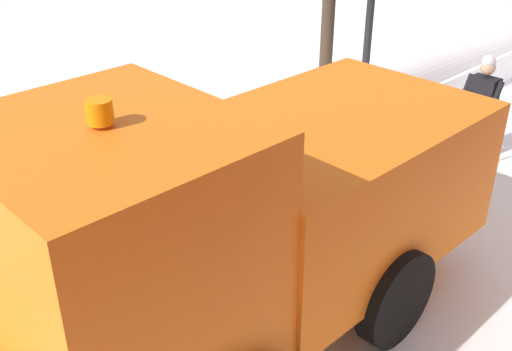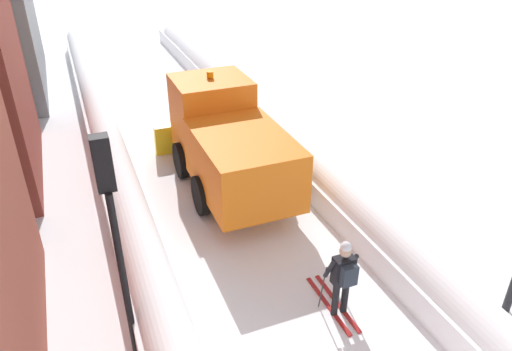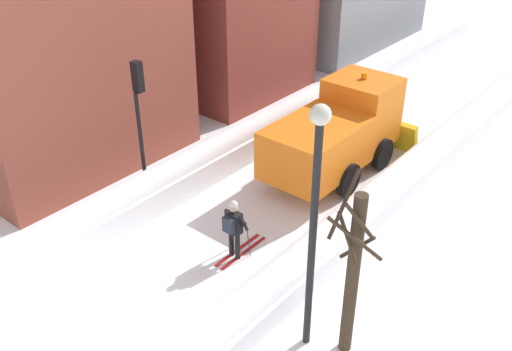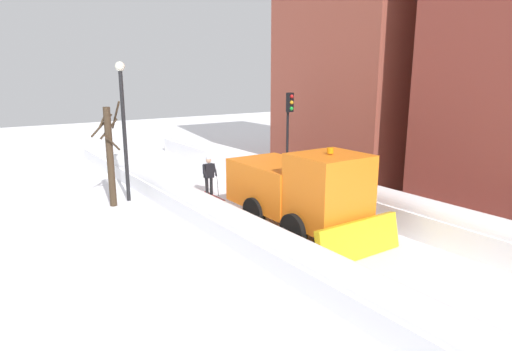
# 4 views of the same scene
# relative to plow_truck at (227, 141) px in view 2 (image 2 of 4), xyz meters

# --- Properties ---
(ground_plane) EXTENTS (80.00, 80.00, 0.00)m
(ground_plane) POSITION_rel_plow_truck_xyz_m (-0.36, 0.20, -1.48)
(ground_plane) COLOR white
(snowbank_left) EXTENTS (1.10, 36.00, 1.32)m
(snowbank_left) POSITION_rel_plow_truck_xyz_m (-3.07, 0.20, -0.85)
(snowbank_left) COLOR white
(snowbank_left) RESTS_ON ground
(snowbank_right) EXTENTS (1.10, 36.00, 1.12)m
(snowbank_right) POSITION_rel_plow_truck_xyz_m (2.36, 0.20, -0.97)
(snowbank_right) COLOR white
(snowbank_right) RESTS_ON ground
(plow_truck) EXTENTS (3.20, 5.98, 3.12)m
(plow_truck) POSITION_rel_plow_truck_xyz_m (0.00, 0.00, 0.00)
(plow_truck) COLOR orange
(plow_truck) RESTS_ON ground
(skier) EXTENTS (0.62, 1.80, 1.81)m
(skier) POSITION_rel_plow_truck_xyz_m (0.43, -5.76, -0.48)
(skier) COLOR black
(skier) RESTS_ON ground
(traffic_light_pole) EXTENTS (0.28, 0.42, 4.47)m
(traffic_light_pole) POSITION_rel_plow_truck_xyz_m (-3.63, -5.22, 1.65)
(traffic_light_pole) COLOR black
(traffic_light_pole) RESTS_ON ground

